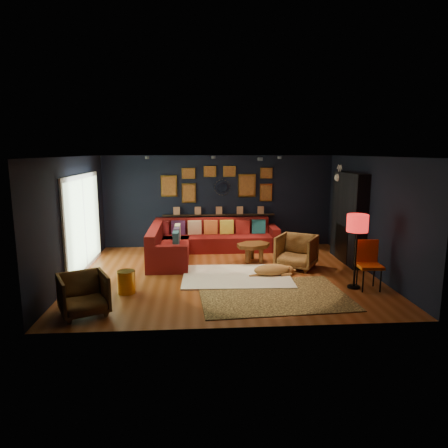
{
  "coord_description": "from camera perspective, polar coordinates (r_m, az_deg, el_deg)",
  "views": [
    {
      "loc": [
        -0.65,
        -8.55,
        2.7
      ],
      "look_at": [
        -0.02,
        0.3,
        1.09
      ],
      "focal_mm": 32.0,
      "sensor_mm": 36.0,
      "label": 1
    }
  ],
  "objects": [
    {
      "name": "deer_head",
      "position": [
        10.66,
        16.88,
        6.37
      ],
      "size": [
        0.5,
        0.28,
        0.45
      ],
      "color": "white",
      "rests_on": "fireplace"
    },
    {
      "name": "sectional",
      "position": [
        10.63,
        -3.76,
        -2.65
      ],
      "size": [
        3.41,
        2.69,
        0.86
      ],
      "color": "maroon",
      "rests_on": "ground"
    },
    {
      "name": "fireplace",
      "position": [
        10.3,
        17.32,
        0.45
      ],
      "size": [
        0.31,
        1.6,
        2.2
      ],
      "color": "black",
      "rests_on": "ground"
    },
    {
      "name": "orange_chair",
      "position": [
        8.46,
        19.89,
        -4.9
      ],
      "size": [
        0.48,
        0.48,
        0.97
      ],
      "rotation": [
        0.0,
        0.0,
        -0.05
      ],
      "color": "black",
      "rests_on": "ground"
    },
    {
      "name": "dog",
      "position": [
        8.87,
        6.88,
        -6.21
      ],
      "size": [
        1.16,
        0.66,
        0.35
      ],
      "primitive_type": null,
      "rotation": [
        0.0,
        0.0,
        0.11
      ],
      "color": "#AD7041",
      "rests_on": "leopard_rug"
    },
    {
      "name": "shag_rug",
      "position": [
        8.81,
        1.8,
        -7.45
      ],
      "size": [
        2.39,
        1.78,
        0.03
      ],
      "primitive_type": "cube",
      "rotation": [
        0.0,
        0.0,
        -0.04
      ],
      "color": "silver",
      "rests_on": "ground"
    },
    {
      "name": "armchair_left",
      "position": [
        7.16,
        -19.46,
        -9.19
      ],
      "size": [
        0.98,
        0.96,
        0.77
      ],
      "primitive_type": "imported",
      "rotation": [
        0.0,
        0.0,
        0.45
      ],
      "color": "#AD7034",
      "rests_on": "ground"
    },
    {
      "name": "floor",
      "position": [
        8.99,
        0.29,
        -7.19
      ],
      "size": [
        6.5,
        6.5,
        0.0
      ],
      "primitive_type": "plane",
      "color": "brown",
      "rests_on": "ground"
    },
    {
      "name": "ceiling_spots",
      "position": [
        9.37,
        -0.07,
        9.44
      ],
      "size": [
        3.3,
        2.5,
        0.06
      ],
      "color": "black",
      "rests_on": "room_walls"
    },
    {
      "name": "sunburst_mirror",
      "position": [
        11.34,
        -0.24,
        5.24
      ],
      "size": [
        0.47,
        0.16,
        0.47
      ],
      "color": "silver",
      "rests_on": "room_walls"
    },
    {
      "name": "room_walls",
      "position": [
        8.64,
        0.29,
        2.94
      ],
      "size": [
        6.5,
        6.5,
        6.5
      ],
      "color": "black",
      "rests_on": "ground"
    },
    {
      "name": "floor_lamp",
      "position": [
        8.23,
        18.51,
        -0.37
      ],
      "size": [
        0.41,
        0.41,
        1.5
      ],
      "color": "black",
      "rests_on": "ground"
    },
    {
      "name": "armchair_right",
      "position": [
        9.51,
        10.31,
        -3.67
      ],
      "size": [
        1.13,
        1.11,
        0.87
      ],
      "primitive_type": "imported",
      "rotation": [
        0.0,
        0.0,
        -0.55
      ],
      "color": "#AD7034",
      "rests_on": "ground"
    },
    {
      "name": "leopard_rug",
      "position": [
        7.78,
        7.05,
        -10.04
      ],
      "size": [
        2.89,
        2.15,
        0.02
      ],
      "primitive_type": "cube",
      "rotation": [
        0.0,
        0.0,
        0.06
      ],
      "color": "tan",
      "rests_on": "ground"
    },
    {
      "name": "gallery_wall",
      "position": [
        11.32,
        -0.81,
        5.78
      ],
      "size": [
        3.15,
        0.04,
        1.02
      ],
      "color": "gold",
      "rests_on": "room_walls"
    },
    {
      "name": "gold_stool",
      "position": [
        8.02,
        -13.8,
        -8.03
      ],
      "size": [
        0.35,
        0.35,
        0.44
      ],
      "primitive_type": "cylinder",
      "color": "gold",
      "rests_on": "ground"
    },
    {
      "name": "sliding_door",
      "position": [
        9.64,
        -19.43,
        0.14
      ],
      "size": [
        0.06,
        2.8,
        2.2
      ],
      "color": "white",
      "rests_on": "ground"
    },
    {
      "name": "pouf",
      "position": [
        9.67,
        -7.79,
        -4.81
      ],
      "size": [
        0.5,
        0.5,
        0.33
      ],
      "primitive_type": "cylinder",
      "color": "maroon",
      "rests_on": "shag_rug"
    },
    {
      "name": "ledge",
      "position": [
        11.39,
        -0.73,
        1.31
      ],
      "size": [
        3.2,
        0.12,
        0.04
      ],
      "primitive_type": "cube",
      "color": "black",
      "rests_on": "room_walls"
    },
    {
      "name": "coffee_table",
      "position": [
        9.85,
        4.22,
        -3.31
      ],
      "size": [
        1.08,
        0.97,
        0.44
      ],
      "rotation": [
        0.0,
        0.0,
        0.42
      ],
      "color": "#5F3016",
      "rests_on": "shag_rug"
    }
  ]
}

